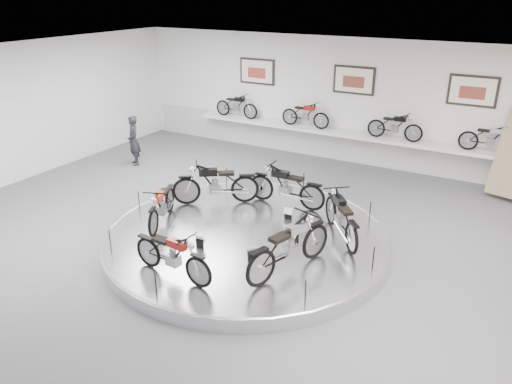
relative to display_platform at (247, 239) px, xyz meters
The scene contains 21 objects.
floor 0.34m from the display_platform, 90.00° to the right, with size 16.00×16.00×0.00m, color #535355.
ceiling 3.86m from the display_platform, 90.00° to the right, with size 16.00×16.00×0.00m, color white.
wall_back 6.95m from the display_platform, 90.00° to the left, with size 16.00×16.00×0.00m, color white.
dado_band 6.69m from the display_platform, 90.00° to the left, with size 15.68×0.04×1.10m, color #BCBCBA.
display_platform is the anchor object (origin of this frame).
platform_rim 0.12m from the display_platform, ahead, with size 6.40×6.40×0.10m, color #B2B2BA.
shelf 6.46m from the display_platform, 90.00° to the left, with size 11.00×0.55×0.10m, color silver.
poster_left 7.94m from the display_platform, 117.72° to the left, with size 1.35×0.06×0.88m, color #F1E8CF.
poster_center 7.13m from the display_platform, 90.00° to the left, with size 1.35×0.06×0.88m, color #F1E8CF.
poster_right 7.94m from the display_platform, 62.28° to the left, with size 1.35×0.06×0.88m, color #F1E8CF.
shelf_bike_a 7.76m from the display_platform, 123.27° to the left, with size 1.22×0.42×0.73m, color black, non-canonical shape.
shelf_bike_b 6.69m from the display_platform, 103.19° to the left, with size 1.22×0.42×0.73m, color maroon, non-canonical shape.
shelf_bike_c 6.69m from the display_platform, 76.81° to the left, with size 1.22×0.42×0.73m, color black, non-canonical shape.
shelf_bike_d 7.76m from the display_platform, 56.73° to the left, with size 1.22×0.42×0.73m, color #B1B1B6, non-canonical shape.
bike_a 2.18m from the display_platform, 23.19° to the left, with size 1.76×0.62×1.03m, color black, non-canonical shape.
bike_b 1.94m from the display_platform, 87.36° to the left, with size 1.77×0.62×1.04m, color black, non-canonical shape.
bike_c 1.96m from the display_platform, 145.74° to the left, with size 1.86×0.66×1.09m, color black, non-canonical shape.
bike_d 2.13m from the display_platform, 164.24° to the right, with size 1.61×0.57×0.95m, color red, non-canonical shape.
bike_e 2.36m from the display_platform, 97.28° to the right, with size 1.62×0.57×0.95m, color maroon, non-canonical shape.
bike_f 1.98m from the display_platform, 32.84° to the right, with size 1.91×0.67×1.12m, color #B1B1B6, non-canonical shape.
visitor 6.69m from the display_platform, 153.92° to the left, with size 0.59×0.39×1.62m, color black.
Camera 1 is at (5.14, -8.31, 5.45)m, focal length 35.00 mm.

